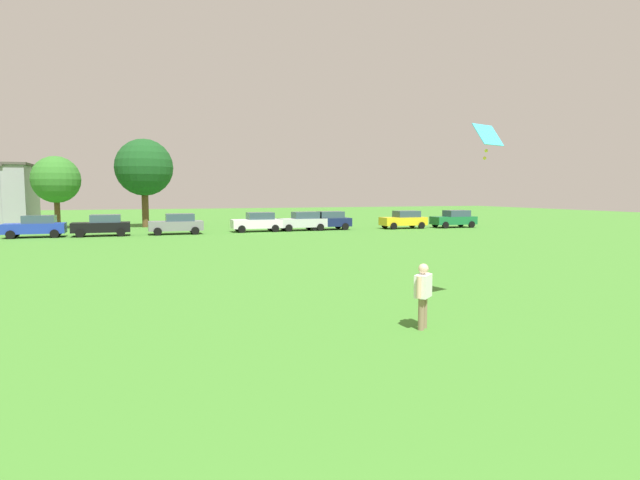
% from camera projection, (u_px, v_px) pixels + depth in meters
% --- Properties ---
extents(ground_plane, '(160.00, 160.00, 0.00)m').
position_uv_depth(ground_plane, '(153.00, 253.00, 29.92)').
color(ground_plane, '#42842D').
extents(adult_bystander, '(0.62, 0.59, 1.67)m').
position_uv_depth(adult_bystander, '(423.00, 290.00, 13.23)').
color(adult_bystander, '#8C7259').
rests_on(adult_bystander, ground).
extents(kite, '(1.12, 0.79, 1.06)m').
position_uv_depth(kite, '(488.00, 137.00, 15.62)').
color(kite, '#3FBFE5').
extents(parked_car_blue_1, '(4.30, 2.02, 1.68)m').
position_uv_depth(parked_car_blue_1, '(36.00, 226.00, 39.94)').
color(parked_car_blue_1, '#1E38AD').
rests_on(parked_car_blue_1, ground).
extents(parked_car_black_2, '(4.30, 2.02, 1.68)m').
position_uv_depth(parked_car_black_2, '(102.00, 225.00, 41.21)').
color(parked_car_black_2, black).
rests_on(parked_car_black_2, ground).
extents(parked_car_gray_3, '(4.30, 2.02, 1.68)m').
position_uv_depth(parked_car_gray_3, '(177.00, 224.00, 43.01)').
color(parked_car_gray_3, slate).
rests_on(parked_car_gray_3, ground).
extents(parked_car_white_4, '(4.30, 2.02, 1.68)m').
position_uv_depth(parked_car_white_4, '(257.00, 222.00, 45.75)').
color(parked_car_white_4, white).
rests_on(parked_car_white_4, ground).
extents(parked_car_silver_5, '(4.30, 2.02, 1.68)m').
position_uv_depth(parked_car_silver_5, '(303.00, 221.00, 47.14)').
color(parked_car_silver_5, silver).
rests_on(parked_car_silver_5, ground).
extents(parked_car_navy_6, '(4.30, 2.02, 1.68)m').
position_uv_depth(parked_car_navy_6, '(328.00, 220.00, 48.09)').
color(parked_car_navy_6, '#141E4C').
rests_on(parked_car_navy_6, ground).
extents(parked_car_yellow_7, '(4.30, 2.02, 1.68)m').
position_uv_depth(parked_car_yellow_7, '(404.00, 219.00, 49.74)').
color(parked_car_yellow_7, yellow).
rests_on(parked_car_yellow_7, ground).
extents(parked_car_green_8, '(4.30, 2.02, 1.68)m').
position_uv_depth(parked_car_green_8, '(454.00, 219.00, 51.14)').
color(parked_car_green_8, '#196B38').
rests_on(parked_car_green_8, ground).
extents(tree_center, '(4.35, 4.35, 6.79)m').
position_uv_depth(tree_center, '(56.00, 180.00, 48.89)').
color(tree_center, brown).
rests_on(tree_center, ground).
extents(tree_far_right, '(5.53, 5.53, 8.61)m').
position_uv_depth(tree_far_right, '(144.00, 168.00, 51.20)').
color(tree_far_right, brown).
rests_on(tree_far_right, ground).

